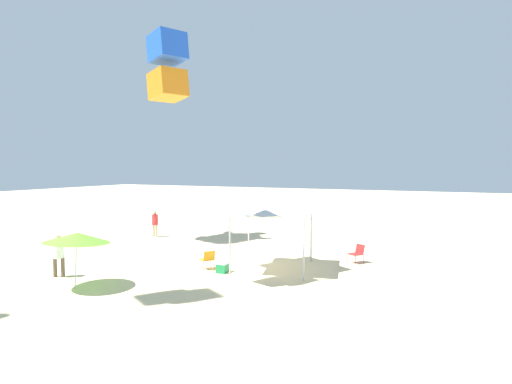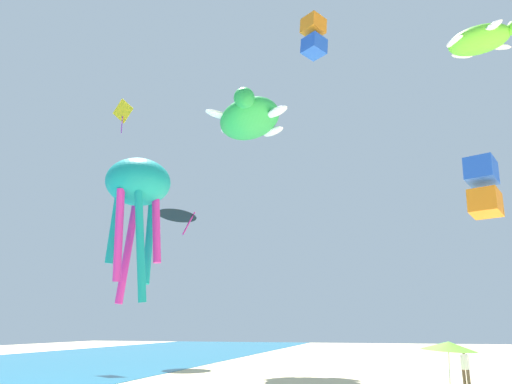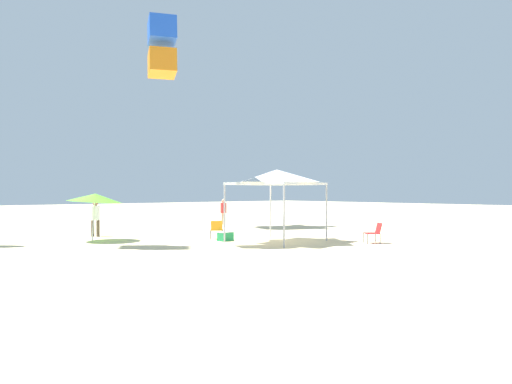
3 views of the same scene
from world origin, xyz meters
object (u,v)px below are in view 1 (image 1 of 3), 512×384
Objects in this scene: folding_chair_near_cooler at (357,252)px; cooler_box at (223,267)px; folding_chair_right_of_tent at (208,258)px; person_beachcomber at (155,221)px; person_kite_handler at (59,252)px; beach_umbrella at (77,238)px; kite_box_blue at (168,67)px; canopy_tent at (273,206)px.

cooler_box is at bearing -104.76° from folding_chair_near_cooler.
folding_chair_right_of_tent is 0.88m from cooler_box.
person_beachcomber is (7.30, -5.81, 0.46)m from folding_chair_right_of_tent.
person_kite_handler is (-2.65, 9.32, 0.03)m from person_beachcomber.
beach_umbrella is 3.56× the size of cooler_box.
person_beachcomber is 0.68× the size of kite_box_blue.
canopy_tent is 4.76× the size of folding_chair_near_cooler.
canopy_tent is 10.88m from person_beachcomber.
folding_chair_right_of_tent is at bearing -24.15° from person_beachcomber.
folding_chair_near_cooler is 11.26m from kite_box_blue.
kite_box_blue is (-7.39, 8.55, 6.90)m from person_beachcomber.
person_beachcomber is 0.97× the size of person_kite_handler.
person_beachcomber is at bearing -115.38° from kite_box_blue.
kite_box_blue is (5.35, 6.63, 7.36)m from folding_chair_near_cooler.
kite_box_blue is (-2.86, -1.57, 6.02)m from beach_umbrella.
canopy_tent is 6.97m from kite_box_blue.
folding_chair_right_of_tent reaches higher than cooler_box.
kite_box_blue is at bearing -94.86° from folding_chair_near_cooler.
person_beachcomber is at bearing -91.40° from folding_chair_right_of_tent.
folding_chair_near_cooler is (-2.99, -2.60, -2.19)m from canopy_tent.
folding_chair_right_of_tent is 0.51× the size of person_beachcomber.
beach_umbrella reaches higher than folding_chair_right_of_tent.
canopy_tent is at bearing -133.00° from beach_umbrella.
folding_chair_near_cooler is 12.89m from person_beachcomber.
person_beachcomber is 13.24m from kite_box_blue.
folding_chair_right_of_tent is 5.85m from person_kite_handler.
person_beachcomber is at bearing -36.24° from cooler_box.
kite_box_blue is at bearing -151.28° from beach_umbrella.
cooler_box is at bearing -21.89° from person_beachcomber.
person_beachcomber is at bearing -154.51° from folding_chair_near_cooler.
person_beachcomber reaches higher than folding_chair_right_of_tent.
folding_chair_near_cooler is at bearing 164.86° from kite_box_blue.
folding_chair_right_of_tent is 6.68m from folding_chair_near_cooler.
beach_umbrella is 1.39× the size of person_kite_handler.
kite_box_blue is at bearing -20.34° from person_kite_handler.
folding_chair_right_of_tent is at bearing 7.42° from person_kite_handler.
folding_chair_near_cooler is (-5.44, -3.89, 0.00)m from folding_chair_right_of_tent.
folding_chair_right_of_tent is 7.85m from kite_box_blue.
folding_chair_right_of_tent is 0.35× the size of kite_box_blue.
canopy_tent reaches higher than person_beachcomber.
person_kite_handler reaches higher than cooler_box.
folding_chair_right_of_tent is 1.00× the size of folding_chair_near_cooler.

